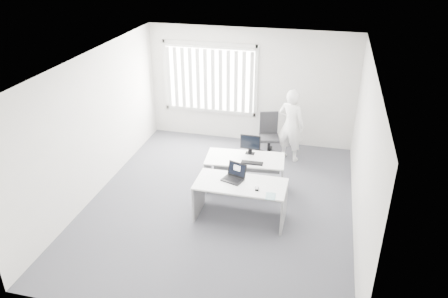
% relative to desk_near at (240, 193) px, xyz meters
% --- Properties ---
extents(ground, '(6.00, 6.00, 0.00)m').
position_rel_desk_near_xyz_m(ground, '(-0.47, 0.36, -0.53)').
color(ground, '#54555C').
rests_on(ground, ground).
extents(wall_back, '(5.00, 0.02, 2.80)m').
position_rel_desk_near_xyz_m(wall_back, '(-0.47, 3.36, 0.87)').
color(wall_back, beige).
rests_on(wall_back, ground).
extents(wall_front, '(5.00, 0.02, 2.80)m').
position_rel_desk_near_xyz_m(wall_front, '(-0.47, -2.64, 0.87)').
color(wall_front, beige).
rests_on(wall_front, ground).
extents(wall_left, '(0.02, 6.00, 2.80)m').
position_rel_desk_near_xyz_m(wall_left, '(-2.97, 0.36, 0.87)').
color(wall_left, beige).
rests_on(wall_left, ground).
extents(wall_right, '(0.02, 6.00, 2.80)m').
position_rel_desk_near_xyz_m(wall_right, '(2.03, 0.36, 0.87)').
color(wall_right, beige).
rests_on(wall_right, ground).
extents(ceiling, '(5.00, 6.00, 0.02)m').
position_rel_desk_near_xyz_m(ceiling, '(-0.47, 0.36, 2.27)').
color(ceiling, white).
rests_on(ceiling, wall_back).
extents(window, '(2.32, 0.06, 1.76)m').
position_rel_desk_near_xyz_m(window, '(-1.47, 3.32, 1.02)').
color(window, beige).
rests_on(window, wall_back).
extents(blinds, '(2.20, 0.10, 1.50)m').
position_rel_desk_near_xyz_m(blinds, '(-1.47, 3.26, 0.99)').
color(blinds, silver).
rests_on(blinds, wall_back).
extents(desk_near, '(1.63, 0.77, 0.74)m').
position_rel_desk_near_xyz_m(desk_near, '(0.00, 0.00, 0.00)').
color(desk_near, white).
rests_on(desk_near, ground).
extents(desk_far, '(1.61, 0.86, 0.71)m').
position_rel_desk_near_xyz_m(desk_far, '(-0.12, 1.02, -0.02)').
color(desk_far, white).
rests_on(desk_far, ground).
extents(office_chair, '(0.70, 0.70, 1.01)m').
position_rel_desk_near_xyz_m(office_chair, '(0.12, 2.69, -0.22)').
color(office_chair, black).
rests_on(office_chair, ground).
extents(person, '(0.72, 0.59, 1.69)m').
position_rel_desk_near_xyz_m(person, '(0.62, 2.56, 0.31)').
color(person, white).
rests_on(person, ground).
extents(laptop, '(0.45, 0.43, 0.28)m').
position_rel_desk_near_xyz_m(laptop, '(-0.16, 0.06, 0.35)').
color(laptop, black).
rests_on(laptop, desk_near).
extents(paper_sheet, '(0.32, 0.24, 0.00)m').
position_rel_desk_near_xyz_m(paper_sheet, '(0.31, -0.06, 0.21)').
color(paper_sheet, white).
rests_on(paper_sheet, desk_near).
extents(mouse, '(0.08, 0.12, 0.04)m').
position_rel_desk_near_xyz_m(mouse, '(0.32, -0.14, 0.23)').
color(mouse, '#BAB9BC').
rests_on(mouse, paper_sheet).
extents(booklet, '(0.18, 0.24, 0.01)m').
position_rel_desk_near_xyz_m(booklet, '(0.58, -0.30, 0.21)').
color(booklet, silver).
rests_on(booklet, desk_near).
extents(keyboard, '(0.43, 0.15, 0.02)m').
position_rel_desk_near_xyz_m(keyboard, '(0.05, 0.84, 0.18)').
color(keyboard, black).
rests_on(keyboard, desk_far).
extents(monitor, '(0.42, 0.14, 0.41)m').
position_rel_desk_near_xyz_m(monitor, '(-0.06, 1.24, 0.38)').
color(monitor, black).
rests_on(monitor, desk_far).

